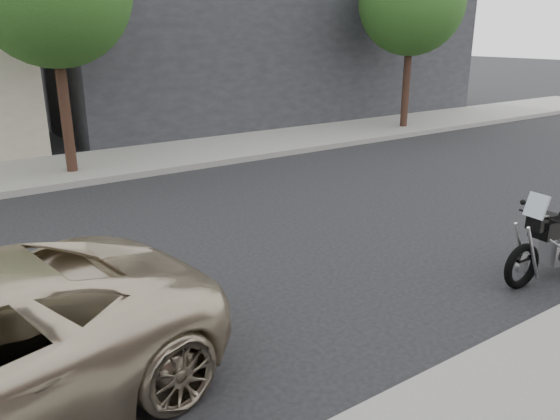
# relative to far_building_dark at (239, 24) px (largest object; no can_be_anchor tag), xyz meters

# --- Properties ---
(ground) EXTENTS (120.00, 120.00, 0.00)m
(ground) POSITION_rel_far_building_dark_xyz_m (7.00, 13.50, -3.50)
(ground) COLOR black
(ground) RESTS_ON ground
(far_sidewalk) EXTENTS (44.00, 3.00, 0.15)m
(far_sidewalk) POSITION_rel_far_building_dark_xyz_m (7.00, 7.00, -3.43)
(far_sidewalk) COLOR gray
(far_sidewalk) RESTS_ON ground
(far_building_dark) EXTENTS (16.00, 11.00, 7.00)m
(far_building_dark) POSITION_rel_far_building_dark_xyz_m (0.00, 0.00, 0.00)
(far_building_dark) COLOR #27272B
(far_building_dark) RESTS_ON ground
(street_tree_left) EXTENTS (3.40, 3.40, 5.70)m
(street_tree_left) POSITION_rel_far_building_dark_xyz_m (-2.00, 7.50, 0.64)
(street_tree_left) COLOR #382219
(street_tree_left) RESTS_ON far_sidewalk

